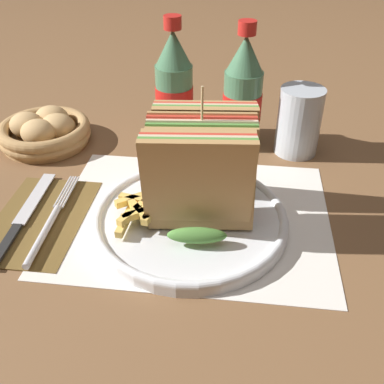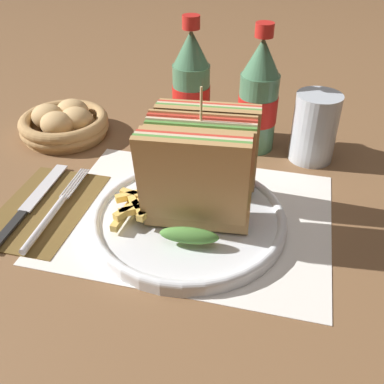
# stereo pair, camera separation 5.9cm
# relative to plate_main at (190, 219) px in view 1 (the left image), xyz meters

# --- Properties ---
(ground_plane) EXTENTS (4.00, 4.00, 0.00)m
(ground_plane) POSITION_rel_plate_main_xyz_m (-0.03, 0.00, -0.01)
(ground_plane) COLOR brown
(placemat) EXTENTS (0.37, 0.28, 0.00)m
(placemat) POSITION_rel_plate_main_xyz_m (0.00, 0.02, -0.01)
(placemat) COLOR silver
(placemat) RESTS_ON ground_plane
(plate_main) EXTENTS (0.25, 0.25, 0.02)m
(plate_main) POSITION_rel_plate_main_xyz_m (0.00, 0.00, 0.00)
(plate_main) COLOR white
(plate_main) RESTS_ON ground_plane
(club_sandwich) EXTENTS (0.14, 0.17, 0.17)m
(club_sandwich) POSITION_rel_plate_main_xyz_m (0.01, 0.02, 0.07)
(club_sandwich) COLOR tan
(club_sandwich) RESTS_ON plate_main
(fries_pile) EXTENTS (0.09, 0.10, 0.02)m
(fries_pile) POSITION_rel_plate_main_xyz_m (-0.05, -0.01, 0.02)
(fries_pile) COLOR #E0B756
(fries_pile) RESTS_ON plate_main
(napkin) EXTENTS (0.12, 0.19, 0.00)m
(napkin) POSITION_rel_plate_main_xyz_m (-0.20, -0.01, -0.01)
(napkin) COLOR brown
(napkin) RESTS_ON ground_plane
(fork) EXTENTS (0.02, 0.19, 0.01)m
(fork) POSITION_rel_plate_main_xyz_m (-0.18, -0.03, -0.00)
(fork) COLOR silver
(fork) RESTS_ON napkin
(knife) EXTENTS (0.02, 0.20, 0.00)m
(knife) POSITION_rel_plate_main_xyz_m (-0.22, -0.02, -0.00)
(knife) COLOR black
(knife) RESTS_ON napkin
(coke_bottle_near) EXTENTS (0.06, 0.06, 0.21)m
(coke_bottle_near) POSITION_rel_plate_main_xyz_m (-0.06, 0.25, 0.08)
(coke_bottle_near) COLOR #4C7F5B
(coke_bottle_near) RESTS_ON ground_plane
(coke_bottle_far) EXTENTS (0.06, 0.06, 0.21)m
(coke_bottle_far) POSITION_rel_plate_main_xyz_m (0.06, 0.23, 0.08)
(coke_bottle_far) COLOR #4C7F5B
(coke_bottle_far) RESTS_ON ground_plane
(glass_near) EXTENTS (0.07, 0.07, 0.11)m
(glass_near) POSITION_rel_plate_main_xyz_m (0.15, 0.22, 0.04)
(glass_near) COLOR silver
(glass_near) RESTS_ON ground_plane
(bread_basket) EXTENTS (0.15, 0.15, 0.06)m
(bread_basket) POSITION_rel_plate_main_xyz_m (-0.27, 0.19, 0.01)
(bread_basket) COLOR #AD8451
(bread_basket) RESTS_ON ground_plane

